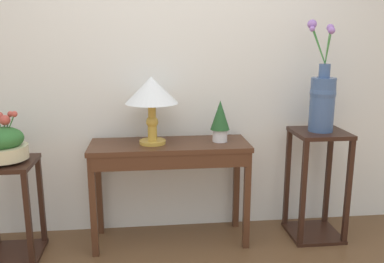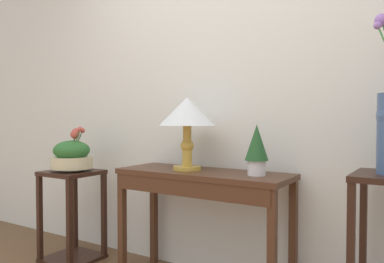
% 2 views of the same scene
% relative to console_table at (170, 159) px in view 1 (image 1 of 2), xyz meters
% --- Properties ---
extents(back_wall_with_art, '(9.00, 0.10, 2.80)m').
position_rel_console_table_xyz_m(back_wall_with_art, '(0.03, 0.32, 0.74)').
color(back_wall_with_art, silver).
rests_on(back_wall_with_art, ground).
extents(console_table, '(1.15, 0.42, 0.77)m').
position_rel_console_table_xyz_m(console_table, '(0.00, 0.00, 0.00)').
color(console_table, '#472819').
rests_on(console_table, ground).
extents(table_lamp, '(0.38, 0.38, 0.48)m').
position_rel_console_table_xyz_m(table_lamp, '(-0.12, 0.02, 0.48)').
color(table_lamp, gold).
rests_on(table_lamp, console_table).
extents(potted_plant_on_console, '(0.14, 0.14, 0.31)m').
position_rel_console_table_xyz_m(potted_plant_on_console, '(0.37, 0.03, 0.28)').
color(potted_plant_on_console, silver).
rests_on(potted_plant_on_console, console_table).
extents(pedestal_stand_left, '(0.39, 0.39, 0.70)m').
position_rel_console_table_xyz_m(pedestal_stand_left, '(-1.12, -0.10, -0.30)').
color(pedestal_stand_left, black).
rests_on(pedestal_stand_left, ground).
extents(planter_bowl_wide_left, '(0.32, 0.32, 0.34)m').
position_rel_console_table_xyz_m(planter_bowl_wide_left, '(-1.12, -0.09, 0.17)').
color(planter_bowl_wide_left, beige).
rests_on(planter_bowl_wide_left, pedestal_stand_left).
extents(pedestal_stand_right, '(0.39, 0.39, 0.84)m').
position_rel_console_table_xyz_m(pedestal_stand_right, '(1.12, -0.01, -0.24)').
color(pedestal_stand_right, black).
rests_on(pedestal_stand_right, ground).
extents(flower_vase_tall_right, '(0.21, 0.22, 0.80)m').
position_rel_console_table_xyz_m(flower_vase_tall_right, '(1.12, -0.01, 0.44)').
color(flower_vase_tall_right, '#3D5684').
rests_on(flower_vase_tall_right, pedestal_stand_right).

